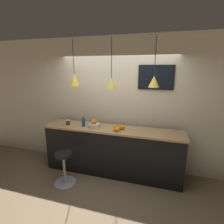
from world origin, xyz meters
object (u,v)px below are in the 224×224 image
Objects in this scene: fruit_bowl at (94,125)px; spread_jar at (68,122)px; mounted_tv at (156,77)px; bar_stool at (64,165)px; juice_bottle at (83,122)px.

fruit_bowl is 0.62m from spread_jar.
mounted_tv is (1.81, 0.39, 0.98)m from spread_jar.
bar_stool is 2.81× the size of fruit_bowl.
juice_bottle reaches higher than spread_jar.
juice_bottle reaches higher than bar_stool.
mounted_tv reaches higher than bar_stool.
juice_bottle is (0.17, 0.58, 0.72)m from bar_stool.
bar_stool is at bearing -106.05° from juice_bottle.
mounted_tv is (1.60, 0.98, 1.66)m from bar_stool.
mounted_tv is at bearing 15.38° from juice_bottle.
bar_stool is 2.98× the size of juice_bottle.
spread_jar reaches higher than bar_stool.
juice_bottle is 2.03× the size of spread_jar.
mounted_tv is at bearing 31.42° from bar_stool.
spread_jar is (-0.38, 0.00, -0.04)m from juice_bottle.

